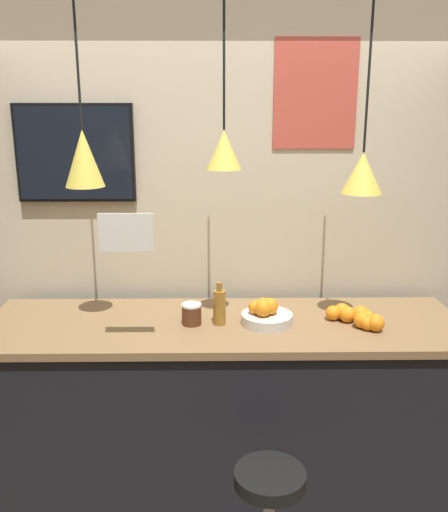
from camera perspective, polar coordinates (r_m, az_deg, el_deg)
name	(u,v)px	position (r m, az deg, el deg)	size (l,w,h in m)	color
back_wall	(223,237)	(3.26, -0.11, 1.95)	(8.00, 0.06, 2.90)	beige
service_counter	(224,419)	(3.17, 0.00, -16.00)	(2.42, 0.72, 1.12)	black
fruit_bowl	(266,314)	(2.88, 4.23, -5.79)	(0.26, 0.26, 0.14)	beige
orange_pile	(355,316)	(2.96, 12.99, -5.90)	(0.26, 0.24, 0.09)	orange
juice_bottle	(219,307)	(2.86, -0.46, -5.07)	(0.06, 0.06, 0.22)	olive
spread_jar	(192,314)	(2.88, -3.26, -5.82)	(0.10, 0.10, 0.11)	#562D19
pendant_lamp_left	(84,157)	(2.77, -13.86, 9.57)	(0.18, 0.18, 0.99)	black
pendant_lamp_middle	(224,148)	(2.70, 0.00, 10.76)	(0.16, 0.16, 0.91)	black
pendant_lamp_right	(363,171)	(2.80, 13.69, 8.23)	(0.19, 0.19, 1.03)	black
mounted_tv	(75,153)	(3.22, -14.67, 9.92)	(0.64, 0.04, 0.52)	black
hanging_menu_board	(126,232)	(2.51, -9.77, 2.34)	(0.24, 0.01, 0.17)	white
wall_poster	(315,94)	(3.17, 9.13, 15.71)	(0.44, 0.01, 0.57)	#C64C3D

